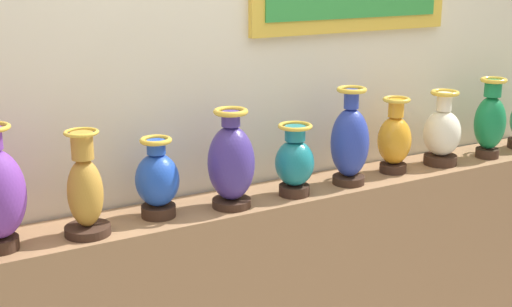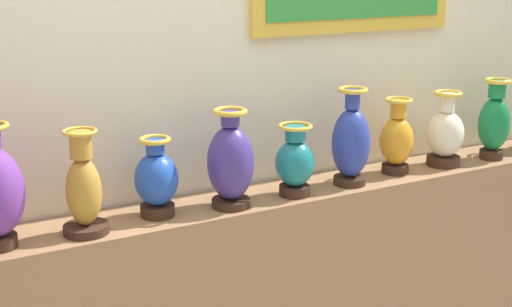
% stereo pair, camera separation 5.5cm
% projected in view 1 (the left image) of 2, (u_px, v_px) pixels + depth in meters
% --- Properties ---
extents(display_shelf, '(3.34, 0.31, 0.98)m').
position_uv_depth(display_shelf, '(256.00, 307.00, 2.96)').
color(display_shelf, '#99704C').
rests_on(display_shelf, ground_plane).
extents(back_wall, '(4.98, 0.14, 3.20)m').
position_uv_depth(back_wall, '(232.00, 36.00, 2.85)').
color(back_wall, beige).
rests_on(back_wall, ground_plane).
extents(vase_ochre, '(0.16, 0.16, 0.37)m').
position_uv_depth(vase_ochre, '(85.00, 192.00, 2.41)').
color(vase_ochre, '#382319').
rests_on(vase_ochre, display_shelf).
extents(vase_sapphire, '(0.16, 0.16, 0.30)m').
position_uv_depth(vase_sapphire, '(157.00, 180.00, 2.58)').
color(vase_sapphire, '#382319').
rests_on(vase_sapphire, display_shelf).
extents(vase_indigo, '(0.18, 0.18, 0.39)m').
position_uv_depth(vase_indigo, '(231.00, 163.00, 2.68)').
color(vase_indigo, '#382319').
rests_on(vase_indigo, display_shelf).
extents(vase_teal, '(0.16, 0.16, 0.29)m').
position_uv_depth(vase_teal, '(295.00, 162.00, 2.82)').
color(vase_teal, '#382319').
rests_on(vase_teal, display_shelf).
extents(vase_cobalt, '(0.16, 0.16, 0.41)m').
position_uv_depth(vase_cobalt, '(350.00, 142.00, 2.95)').
color(vase_cobalt, '#382319').
rests_on(vase_cobalt, display_shelf).
extents(vase_amber, '(0.15, 0.15, 0.34)m').
position_uv_depth(vase_amber, '(394.00, 139.00, 3.12)').
color(vase_amber, '#382319').
rests_on(vase_amber, display_shelf).
extents(vase_ivory, '(0.17, 0.17, 0.35)m').
position_uv_depth(vase_ivory, '(442.00, 133.00, 3.24)').
color(vase_ivory, '#382319').
rests_on(vase_ivory, display_shelf).
extents(vase_emerald, '(0.15, 0.15, 0.38)m').
position_uv_depth(vase_emerald, '(490.00, 121.00, 3.34)').
color(vase_emerald, '#382319').
rests_on(vase_emerald, display_shelf).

